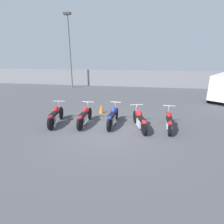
{
  "coord_description": "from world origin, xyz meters",
  "views": [
    {
      "loc": [
        1.33,
        -7.24,
        3.29
      ],
      "look_at": [
        0.0,
        0.76,
        0.65
      ],
      "focal_mm": 28.0,
      "sensor_mm": 36.0,
      "label": 1
    }
  ],
  "objects_px": {
    "light_pole_left": "(69,45)",
    "motorcycle_slot_0": "(56,116)",
    "motorcycle_slot_3": "(140,120)",
    "traffic_cone_near": "(101,109)",
    "motorcycle_slot_2": "(113,117)",
    "motorcycle_slot_4": "(169,121)",
    "motorcycle_slot_1": "(85,116)"
  },
  "relations": [
    {
      "from": "light_pole_left",
      "to": "motorcycle_slot_2",
      "type": "distance_m",
      "value": 11.96
    },
    {
      "from": "motorcycle_slot_3",
      "to": "motorcycle_slot_0",
      "type": "bearing_deg",
      "value": 165.45
    },
    {
      "from": "traffic_cone_near",
      "to": "motorcycle_slot_4",
      "type": "bearing_deg",
      "value": -27.23
    },
    {
      "from": "motorcycle_slot_0",
      "to": "motorcycle_slot_4",
      "type": "relative_size",
      "value": 1.03
    },
    {
      "from": "motorcycle_slot_1",
      "to": "traffic_cone_near",
      "type": "height_order",
      "value": "motorcycle_slot_1"
    },
    {
      "from": "motorcycle_slot_0",
      "to": "motorcycle_slot_2",
      "type": "bearing_deg",
      "value": -1.07
    },
    {
      "from": "light_pole_left",
      "to": "motorcycle_slot_0",
      "type": "height_order",
      "value": "light_pole_left"
    },
    {
      "from": "light_pole_left",
      "to": "motorcycle_slot_2",
      "type": "xyz_separation_m",
      "value": [
        5.94,
        -9.67,
        -3.79
      ]
    },
    {
      "from": "motorcycle_slot_0",
      "to": "motorcycle_slot_3",
      "type": "xyz_separation_m",
      "value": [
        4.12,
        0.15,
        0.0
      ]
    },
    {
      "from": "motorcycle_slot_0",
      "to": "traffic_cone_near",
      "type": "distance_m",
      "value": 2.79
    },
    {
      "from": "motorcycle_slot_2",
      "to": "traffic_cone_near",
      "type": "bearing_deg",
      "value": 122.97
    },
    {
      "from": "motorcycle_slot_3",
      "to": "traffic_cone_near",
      "type": "bearing_deg",
      "value": 122.96
    },
    {
      "from": "motorcycle_slot_0",
      "to": "motorcycle_slot_1",
      "type": "relative_size",
      "value": 1.01
    },
    {
      "from": "light_pole_left",
      "to": "motorcycle_slot_4",
      "type": "relative_size",
      "value": 3.52
    },
    {
      "from": "motorcycle_slot_1",
      "to": "motorcycle_slot_4",
      "type": "height_order",
      "value": "motorcycle_slot_1"
    },
    {
      "from": "motorcycle_slot_3",
      "to": "traffic_cone_near",
      "type": "distance_m",
      "value": 3.01
    },
    {
      "from": "motorcycle_slot_0",
      "to": "motorcycle_slot_4",
      "type": "distance_m",
      "value": 5.45
    },
    {
      "from": "motorcycle_slot_0",
      "to": "motorcycle_slot_1",
      "type": "bearing_deg",
      "value": -1.22
    },
    {
      "from": "motorcycle_slot_1",
      "to": "motorcycle_slot_4",
      "type": "relative_size",
      "value": 1.02
    },
    {
      "from": "light_pole_left",
      "to": "motorcycle_slot_0",
      "type": "bearing_deg",
      "value": -72.65
    },
    {
      "from": "motorcycle_slot_1",
      "to": "motorcycle_slot_2",
      "type": "height_order",
      "value": "motorcycle_slot_2"
    },
    {
      "from": "light_pole_left",
      "to": "motorcycle_slot_2",
      "type": "relative_size",
      "value": 3.41
    },
    {
      "from": "motorcycle_slot_0",
      "to": "motorcycle_slot_3",
      "type": "relative_size",
      "value": 1.03
    },
    {
      "from": "motorcycle_slot_2",
      "to": "motorcycle_slot_4",
      "type": "distance_m",
      "value": 2.63
    },
    {
      "from": "motorcycle_slot_0",
      "to": "motorcycle_slot_3",
      "type": "bearing_deg",
      "value": -5.27
    },
    {
      "from": "motorcycle_slot_2",
      "to": "light_pole_left",
      "type": "bearing_deg",
      "value": 125.59
    },
    {
      "from": "light_pole_left",
      "to": "motorcycle_slot_3",
      "type": "xyz_separation_m",
      "value": [
        7.24,
        -9.83,
        -3.8
      ]
    },
    {
      "from": "light_pole_left",
      "to": "motorcycle_slot_0",
      "type": "xyz_separation_m",
      "value": [
        3.12,
        -9.98,
        -3.81
      ]
    },
    {
      "from": "motorcycle_slot_1",
      "to": "motorcycle_slot_4",
      "type": "bearing_deg",
      "value": 1.72
    },
    {
      "from": "motorcycle_slot_1",
      "to": "traffic_cone_near",
      "type": "relative_size",
      "value": 3.78
    },
    {
      "from": "light_pole_left",
      "to": "traffic_cone_near",
      "type": "xyz_separation_m",
      "value": [
        4.95,
        -7.88,
        -3.97
      ]
    },
    {
      "from": "light_pole_left",
      "to": "traffic_cone_near",
      "type": "bearing_deg",
      "value": -57.88
    }
  ]
}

